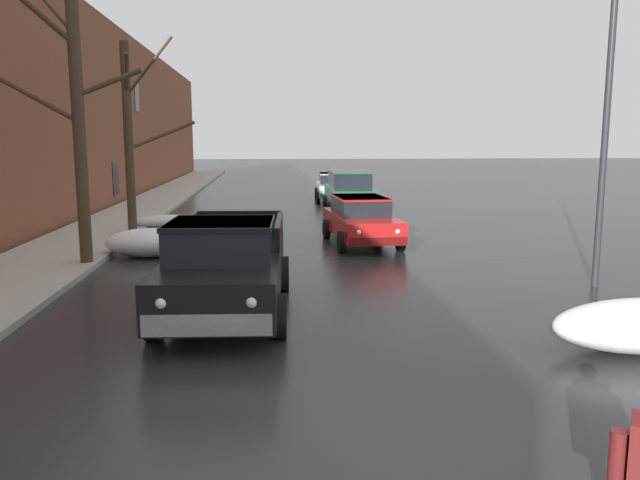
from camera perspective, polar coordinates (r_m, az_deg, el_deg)
The scene contains 11 objects.
left_sidewalk_slab at distance 23.98m, azimuth -18.28°, elevation 1.37°, with size 2.85×80.00×0.13m, color #A8A399.
brick_townhouse_facade at distance 24.34m, azimuth -23.28°, elevation 11.25°, with size 0.63×80.00×8.64m.
snow_bank_near_corner_left at distance 22.63m, azimuth -13.46°, elevation 1.61°, with size 2.57×0.91×0.50m.
snow_bank_mid_block_left at distance 17.38m, azimuth -15.24°, elevation -0.23°, with size 2.36×1.38×0.76m.
bare_tree_second_along_sidewalk at distance 16.18m, azimuth -21.40°, elevation 11.10°, with size 3.62×1.95×7.27m.
bare_tree_mid_block at distance 21.38m, azimuth -16.82°, elevation 9.08°, with size 2.18×2.19×6.29m.
pickup_truck_black_approaching_near_lane at distance 11.27m, azimuth -8.54°, elevation -2.31°, with size 2.36×5.42×1.76m.
sedan_red_parked_kerbside_close at distance 18.79m, azimuth 3.74°, elevation 1.91°, with size 2.06×4.42×1.42m.
suv_green_parked_kerbside_mid at distance 26.37m, azimuth 2.67°, elevation 4.49°, with size 2.07×4.60×1.82m.
sedan_silver_parked_far_down_block at distance 32.24m, azimuth 1.29°, elevation 4.91°, with size 2.04×3.97×1.42m.
street_lamp_post at distance 14.33m, azimuth 24.62°, elevation 10.23°, with size 0.44×0.24×6.44m.
Camera 1 is at (-1.12, -5.12, 3.09)m, focal length 35.18 mm.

